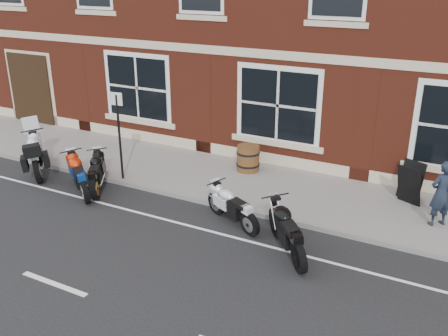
% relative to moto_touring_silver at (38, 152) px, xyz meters
% --- Properties ---
extents(ground, '(80.00, 80.00, 0.00)m').
position_rel_moto_touring_silver_xyz_m(ground, '(4.63, -1.05, -0.62)').
color(ground, black).
rests_on(ground, ground).
extents(sidewalk, '(30.00, 3.00, 0.12)m').
position_rel_moto_touring_silver_xyz_m(sidewalk, '(4.63, 1.95, -0.56)').
color(sidewalk, slate).
rests_on(sidewalk, ground).
extents(kerb, '(30.00, 0.16, 0.12)m').
position_rel_moto_touring_silver_xyz_m(kerb, '(4.63, 0.37, -0.56)').
color(kerb, slate).
rests_on(kerb, ground).
extents(moto_touring_silver, '(1.76, 1.71, 1.52)m').
position_rel_moto_touring_silver_xyz_m(moto_touring_silver, '(0.00, 0.00, 0.00)').
color(moto_touring_silver, black).
rests_on(moto_touring_silver, ground).
extents(moto_sport_red, '(1.73, 1.38, 0.94)m').
position_rel_moto_touring_silver_xyz_m(moto_sport_red, '(2.10, -0.53, -0.08)').
color(moto_sport_red, black).
rests_on(moto_sport_red, ground).
extents(moto_sport_black, '(1.19, 1.72, 0.89)m').
position_rel_moto_touring_silver_xyz_m(moto_sport_black, '(2.41, -0.13, -0.11)').
color(moto_sport_black, black).
rests_on(moto_sport_black, ground).
extents(moto_sport_silver, '(1.74, 0.96, 0.85)m').
position_rel_moto_touring_silver_xyz_m(moto_sport_silver, '(6.55, -0.25, -0.13)').
color(moto_sport_silver, black).
rests_on(moto_sport_silver, ground).
extents(moto_naked_black, '(1.48, 1.75, 0.97)m').
position_rel_moto_touring_silver_xyz_m(moto_naked_black, '(8.15, -0.84, -0.06)').
color(moto_naked_black, black).
rests_on(moto_naked_black, ground).
extents(pedestrian_left, '(0.67, 0.66, 1.57)m').
position_rel_moto_touring_silver_xyz_m(pedestrian_left, '(10.85, 1.68, 0.28)').
color(pedestrian_left, '#19202D').
rests_on(pedestrian_left, sidewalk).
extents(a_board_sign, '(0.73, 0.62, 1.02)m').
position_rel_moto_touring_silver_xyz_m(a_board_sign, '(10.07, 2.67, 0.01)').
color(a_board_sign, black).
rests_on(a_board_sign, sidewalk).
extents(barrel_planter, '(0.68, 0.68, 0.76)m').
position_rel_moto_touring_silver_xyz_m(barrel_planter, '(5.57, 2.69, -0.12)').
color(barrel_planter, '#421D11').
rests_on(barrel_planter, sidewalk).
extents(parking_sign, '(0.35, 0.07, 2.47)m').
position_rel_moto_touring_silver_xyz_m(parking_sign, '(2.69, 0.50, 0.93)').
color(parking_sign, black).
rests_on(parking_sign, sidewalk).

